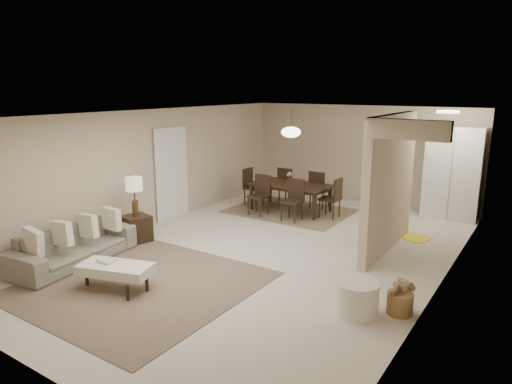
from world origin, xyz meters
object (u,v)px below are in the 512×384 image
Objects in this scene: pantry_cabinet at (453,173)px; wicker_basket at (400,303)px; sofa at (74,245)px; round_pouf at (357,298)px; ottoman_bench at (116,269)px; side_table at (137,229)px; dining_table at (290,198)px.

pantry_cabinet reaches higher than wicker_basket.
round_pouf is at bearing -85.25° from sofa.
ottoman_bench is 2.28× the size of side_table.
round_pouf is at bearing -4.97° from side_table.
sofa is at bearing -168.60° from round_pouf.
round_pouf is at bearing -50.38° from dining_table.
side_table is 0.27× the size of dining_table.
ottoman_bench reaches higher than wicker_basket.
ottoman_bench is at bearing -89.79° from dining_table.
side_table is (-1.39, 1.66, -0.05)m from ottoman_bench.
side_table is 1.52× the size of wicker_basket.
side_table is at bearing 112.31° from ottoman_bench.
pantry_cabinet reaches higher than side_table.
sofa is 1.47m from ottoman_bench.
side_table is at bearing -110.94° from dining_table.
pantry_cabinet is 5.32m from wicker_basket.
sofa is 5.16m from dining_table.
pantry_cabinet is at bearing 89.24° from round_pouf.
sofa is 1.15× the size of dining_table.
sofa is 6.36× the size of wicker_basket.
pantry_cabinet is at bearing 47.33° from side_table.
ottoman_bench is at bearing -116.26° from pantry_cabinet.
ottoman_bench is at bearing -157.16° from wicker_basket.
sofa is at bearing -105.99° from dining_table.
dining_table reaches higher than side_table.
ottoman_bench is 4.08m from wicker_basket.
dining_table is at bearing -22.93° from sofa.
pantry_cabinet is 7.63m from ottoman_bench.
pantry_cabinet is 8.12m from sofa.
pantry_cabinet reaches higher than ottoman_bench.
side_table reaches higher than ottoman_bench.
round_pouf is at bearing -145.08° from wicker_basket.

